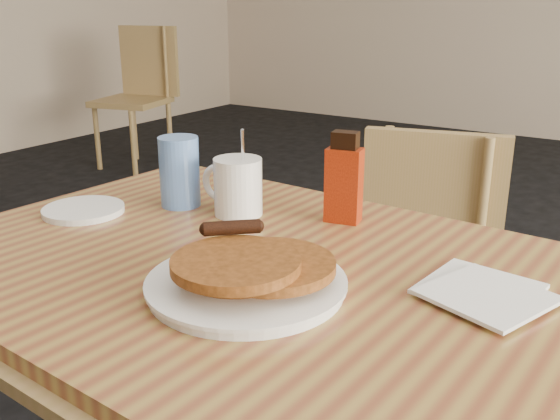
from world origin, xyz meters
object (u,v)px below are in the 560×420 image
Objects in this scene: pancake_plate at (247,275)px; blue_tumbler at (180,172)px; coffee_mug at (237,186)px; chair_wall_extra at (140,84)px; syrup_bottle at (344,181)px; chair_main_far at (416,263)px; main_table at (266,289)px.

pancake_plate is 2.06× the size of blue_tumbler.
chair_wall_extra is at bearing 132.71° from coffee_mug.
pancake_plate is 1.69× the size of syrup_bottle.
syrup_bottle is at bearing -102.36° from chair_main_far.
chair_main_far is 0.71m from blue_tumbler.
main_table is 0.27m from coffee_mug.
main_table is 0.12m from pancake_plate.
coffee_mug is 0.21m from syrup_bottle.
syrup_bottle is 0.33m from blue_tumbler.
main_table is at bearing -56.10° from chair_wall_extra.
syrup_bottle is at bearing 15.82° from coffee_mug.
chair_main_far is at bearing 80.62° from syrup_bottle.
chair_main_far is 2.85× the size of pancake_plate.
chair_main_far is 0.65m from coffee_mug.
blue_tumbler is (-0.13, -0.02, 0.01)m from coffee_mug.
syrup_bottle is at bearing 94.46° from pancake_plate.
blue_tumbler reaches higher than main_table.
coffee_mug is at bearing -169.63° from syrup_bottle.
chair_main_far is at bearing 61.33° from blue_tumbler.
chair_wall_extra is 3.42m from coffee_mug.
syrup_bottle is at bearing 88.90° from main_table.
blue_tumbler is (2.43, -2.27, 0.24)m from chair_wall_extra.
coffee_mug is at bearing 129.51° from pancake_plate.
syrup_bottle is at bearing 16.63° from blue_tumbler.
pancake_plate is (0.03, -0.09, 0.07)m from main_table.
blue_tumbler is (-0.32, 0.15, 0.11)m from main_table.
syrup_bottle is (0.02, -0.46, 0.34)m from chair_main_far.
syrup_bottle is (2.75, -2.17, 0.25)m from chair_wall_extra.
syrup_bottle reaches higher than main_table.
syrup_bottle reaches higher than chair_main_far.
blue_tumbler is (-0.35, 0.25, 0.05)m from pancake_plate.
main_table is 1.50× the size of chair_main_far.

